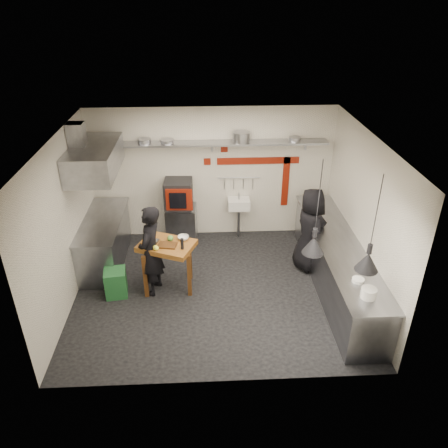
{
  "coord_description": "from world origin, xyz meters",
  "views": [
    {
      "loc": [
        -0.18,
        -6.38,
        4.83
      ],
      "look_at": [
        0.15,
        0.3,
        1.18
      ],
      "focal_mm": 35.0,
      "sensor_mm": 36.0,
      "label": 1
    }
  ],
  "objects_px": {
    "combi_oven": "(178,194)",
    "green_bin": "(116,283)",
    "prep_table": "(168,266)",
    "oven_stand": "(182,224)",
    "chef_right": "(310,230)",
    "chef_left": "(151,251)"
  },
  "relations": [
    {
      "from": "green_bin",
      "to": "prep_table",
      "type": "height_order",
      "value": "prep_table"
    },
    {
      "from": "combi_oven",
      "to": "green_bin",
      "type": "relative_size",
      "value": 1.16
    },
    {
      "from": "oven_stand",
      "to": "chef_right",
      "type": "height_order",
      "value": "chef_right"
    },
    {
      "from": "oven_stand",
      "to": "prep_table",
      "type": "xyz_separation_m",
      "value": [
        -0.18,
        -1.64,
        0.06
      ]
    },
    {
      "from": "oven_stand",
      "to": "chef_left",
      "type": "bearing_deg",
      "value": -101.63
    },
    {
      "from": "chef_left",
      "to": "chef_right",
      "type": "height_order",
      "value": "chef_left"
    },
    {
      "from": "combi_oven",
      "to": "chef_left",
      "type": "bearing_deg",
      "value": -100.07
    },
    {
      "from": "green_bin",
      "to": "prep_table",
      "type": "relative_size",
      "value": 0.54
    },
    {
      "from": "oven_stand",
      "to": "prep_table",
      "type": "bearing_deg",
      "value": -93.47
    },
    {
      "from": "oven_stand",
      "to": "green_bin",
      "type": "distance_m",
      "value": 2.13
    },
    {
      "from": "green_bin",
      "to": "chef_left",
      "type": "distance_m",
      "value": 0.88
    },
    {
      "from": "green_bin",
      "to": "chef_right",
      "type": "xyz_separation_m",
      "value": [
        3.56,
        0.69,
        0.58
      ]
    },
    {
      "from": "green_bin",
      "to": "chef_right",
      "type": "relative_size",
      "value": 0.3
    },
    {
      "from": "oven_stand",
      "to": "green_bin",
      "type": "height_order",
      "value": "oven_stand"
    },
    {
      "from": "combi_oven",
      "to": "green_bin",
      "type": "height_order",
      "value": "combi_oven"
    },
    {
      "from": "prep_table",
      "to": "chef_right",
      "type": "xyz_separation_m",
      "value": [
        2.64,
        0.51,
        0.37
      ]
    },
    {
      "from": "combi_oven",
      "to": "green_bin",
      "type": "xyz_separation_m",
      "value": [
        -1.06,
        -1.87,
        -0.84
      ]
    },
    {
      "from": "green_bin",
      "to": "chef_right",
      "type": "height_order",
      "value": "chef_right"
    },
    {
      "from": "combi_oven",
      "to": "chef_right",
      "type": "xyz_separation_m",
      "value": [
        2.49,
        -1.18,
        -0.26
      ]
    },
    {
      "from": "green_bin",
      "to": "prep_table",
      "type": "distance_m",
      "value": 0.96
    },
    {
      "from": "oven_stand",
      "to": "prep_table",
      "type": "height_order",
      "value": "prep_table"
    },
    {
      "from": "oven_stand",
      "to": "chef_left",
      "type": "height_order",
      "value": "chef_left"
    }
  ]
}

